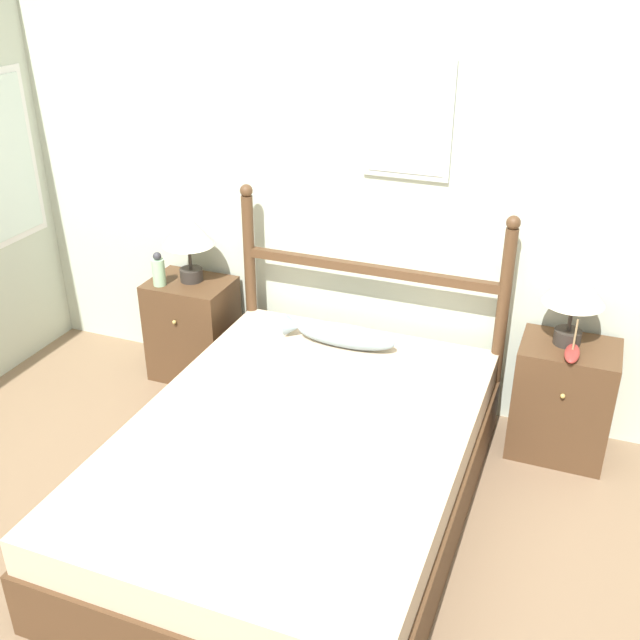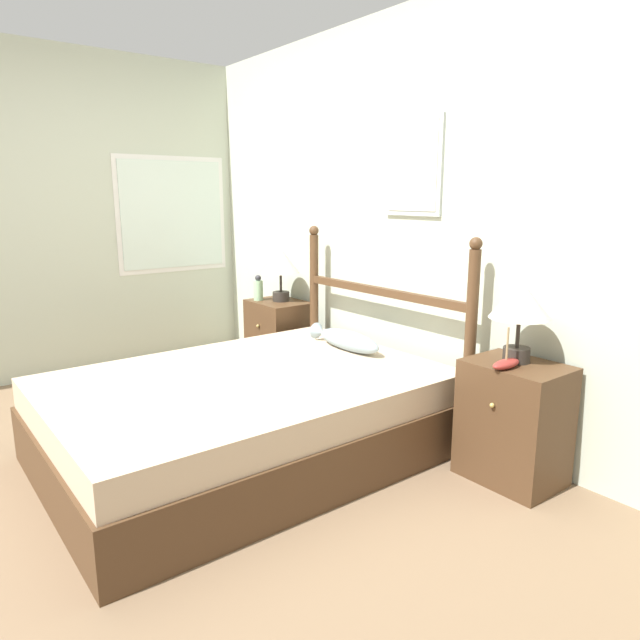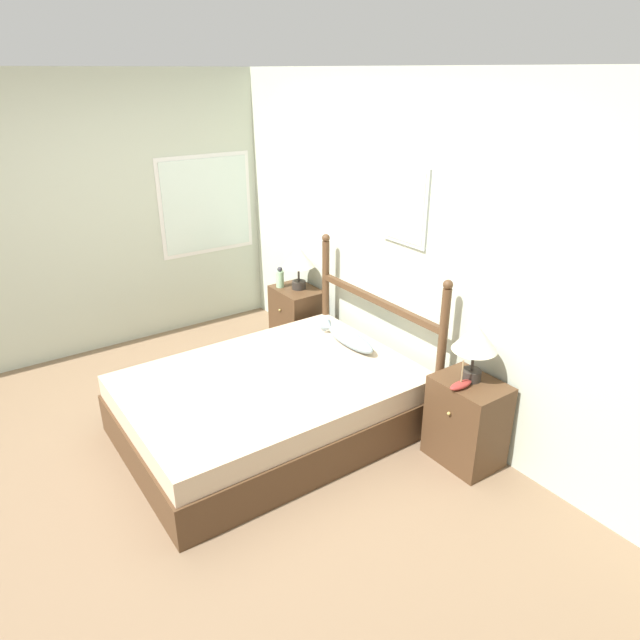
{
  "view_description": "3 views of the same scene",
  "coord_description": "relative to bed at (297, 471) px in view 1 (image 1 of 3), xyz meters",
  "views": [
    {
      "loc": [
        1.17,
        -1.95,
        2.39
      ],
      "look_at": [
        0.05,
        0.91,
        0.84
      ],
      "focal_mm": 42.0,
      "sensor_mm": 36.0,
      "label": 1
    },
    {
      "loc": [
        2.7,
        -0.95,
        1.44
      ],
      "look_at": [
        0.12,
        1.04,
        0.72
      ],
      "focal_mm": 32.0,
      "sensor_mm": 36.0,
      "label": 2
    },
    {
      "loc": [
        3.28,
        -1.23,
        2.53
      ],
      "look_at": [
        0.14,
        0.96,
        0.84
      ],
      "focal_mm": 32.0,
      "sensor_mm": 36.0,
      "label": 3
    }
  ],
  "objects": [
    {
      "name": "ground_plane",
      "position": [
        -0.08,
        -0.56,
        -0.23
      ],
      "size": [
        16.0,
        16.0,
        0.0
      ],
      "primitive_type": "plane",
      "color": "#7A6047"
    },
    {
      "name": "wall_back",
      "position": [
        -0.08,
        1.17,
        1.05
      ],
      "size": [
        6.4,
        0.08,
        2.55
      ],
      "color": "beige",
      "rests_on": "ground_plane"
    },
    {
      "name": "bed",
      "position": [
        0.0,
        0.0,
        0.0
      ],
      "size": [
        1.5,
        2.1,
        0.47
      ],
      "color": "#4C331E",
      "rests_on": "ground_plane"
    },
    {
      "name": "headboard",
      "position": [
        0.0,
        1.02,
        0.44
      ],
      "size": [
        1.5,
        0.07,
        1.22
      ],
      "color": "#4C331E",
      "rests_on": "ground_plane"
    },
    {
      "name": "nightstand_left",
      "position": [
        -1.07,
        0.93,
        0.08
      ],
      "size": [
        0.48,
        0.39,
        0.62
      ],
      "color": "#4C331E",
      "rests_on": "ground_plane"
    },
    {
      "name": "nightstand_right",
      "position": [
        1.07,
        0.93,
        0.08
      ],
      "size": [
        0.48,
        0.39,
        0.62
      ],
      "color": "#4C331E",
      "rests_on": "ground_plane"
    },
    {
      "name": "table_lamp_left",
      "position": [
        -1.07,
        0.96,
        0.69
      ],
      "size": [
        0.3,
        0.3,
        0.41
      ],
      "color": "#2D2823",
      "rests_on": "nightstand_left"
    },
    {
      "name": "table_lamp_right",
      "position": [
        1.05,
        0.95,
        0.69
      ],
      "size": [
        0.3,
        0.3,
        0.41
      ],
      "color": "#2D2823",
      "rests_on": "nightstand_right"
    },
    {
      "name": "bottle",
      "position": [
        -1.21,
        0.83,
        0.48
      ],
      "size": [
        0.07,
        0.07,
        0.2
      ],
      "color": "#99C699",
      "rests_on": "nightstand_left"
    },
    {
      "name": "model_boat",
      "position": [
        1.08,
        0.82,
        0.41
      ],
      "size": [
        0.07,
        0.19,
        0.2
      ],
      "color": "maroon",
      "rests_on": "nightstand_right"
    },
    {
      "name": "fish_pillow",
      "position": [
        -0.08,
        0.79,
        0.3
      ],
      "size": [
        0.61,
        0.14,
        0.12
      ],
      "color": "#8499A3",
      "rests_on": "bed"
    }
  ]
}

